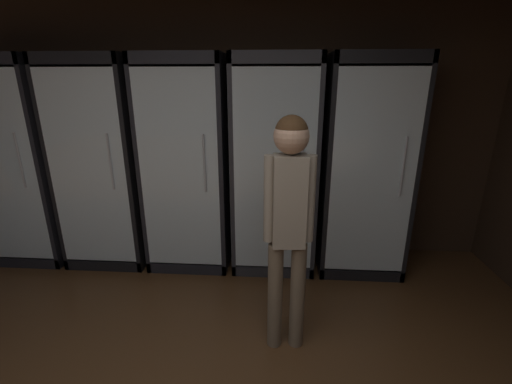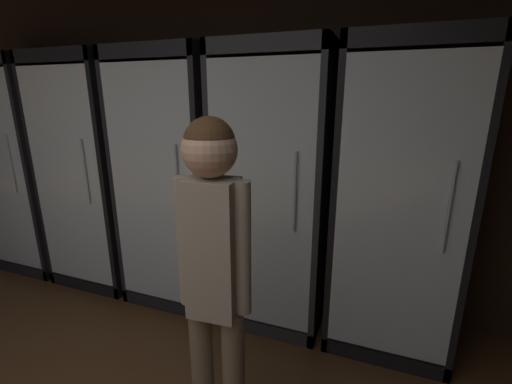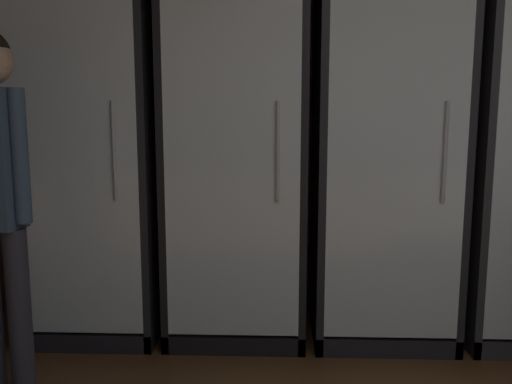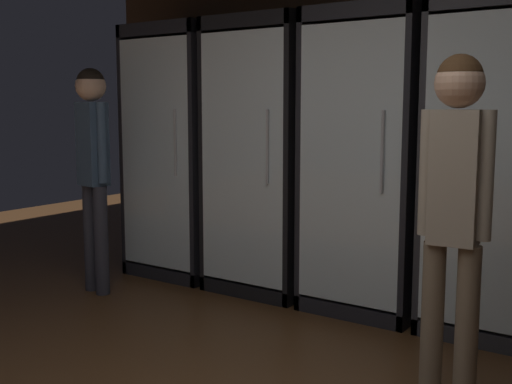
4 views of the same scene
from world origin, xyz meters
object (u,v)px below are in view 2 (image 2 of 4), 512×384
Objects in this scene: cooler_left at (102,175)px; cooler_right at (277,193)px; cooler_center at (180,182)px; cooler_far_left at (36,167)px; cooler_far_right at (397,204)px; shopper_near at (214,265)px.

cooler_right is at bearing -0.01° from cooler_left.
cooler_center is 0.83m from cooler_right.
cooler_right is at bearing 0.08° from cooler_center.
cooler_left is (0.83, 0.00, -0.01)m from cooler_far_left.
cooler_far_right is (1.66, 0.00, -0.00)m from cooler_center.
cooler_center and cooler_far_right have the same top height.
cooler_right reaches higher than shopper_near.
cooler_far_left is at bearing 155.03° from shopper_near.
cooler_far_left and cooler_left have the same top height.
cooler_right is 1.22m from shopper_near.
cooler_far_right reaches higher than shopper_near.
cooler_center and cooler_right have the same top height.
cooler_far_left and cooler_center have the same top height.
cooler_far_left is 1.66m from cooler_center.
cooler_far_left is at bearing -179.97° from cooler_center.
cooler_far_right is at bearing 0.01° from cooler_right.
cooler_far_right is at bearing 0.04° from cooler_far_left.
cooler_center is (1.66, 0.00, -0.00)m from cooler_far_left.
cooler_far_left is at bearing -179.84° from cooler_left.
shopper_near is (0.94, -1.21, 0.02)m from cooler_center.
cooler_center is 1.25× the size of shopper_near.
cooler_far_right is 1.41m from shopper_near.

